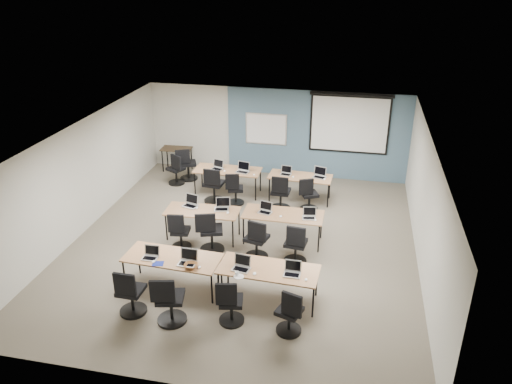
% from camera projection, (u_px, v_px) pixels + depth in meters
% --- Properties ---
extents(floor, '(8.00, 9.00, 0.02)m').
position_uv_depth(floor, '(243.00, 243.00, 11.90)').
color(floor, '#6B6354').
rests_on(floor, ground).
extents(ceiling, '(8.00, 9.00, 0.02)m').
position_uv_depth(ceiling, '(242.00, 135.00, 10.77)').
color(ceiling, white).
rests_on(ceiling, ground).
extents(wall_back, '(8.00, 0.04, 2.70)m').
position_uv_depth(wall_back, '(276.00, 132.00, 15.33)').
color(wall_back, beige).
rests_on(wall_back, ground).
extents(wall_front, '(8.00, 0.04, 2.70)m').
position_uv_depth(wall_front, '(172.00, 316.00, 7.33)').
color(wall_front, beige).
rests_on(wall_front, ground).
extents(wall_left, '(0.04, 9.00, 2.70)m').
position_uv_depth(wall_left, '(82.00, 178.00, 12.08)').
color(wall_left, beige).
rests_on(wall_left, ground).
extents(wall_right, '(0.04, 9.00, 2.70)m').
position_uv_depth(wall_right, '(426.00, 208.00, 10.58)').
color(wall_right, beige).
rests_on(wall_right, ground).
extents(blue_accent_panel, '(5.50, 0.04, 2.70)m').
position_uv_depth(blue_accent_panel, '(317.00, 135.00, 15.07)').
color(blue_accent_panel, '#3D5977').
rests_on(blue_accent_panel, wall_back).
extents(whiteboard, '(1.28, 0.03, 0.98)m').
position_uv_depth(whiteboard, '(266.00, 129.00, 15.28)').
color(whiteboard, silver).
rests_on(whiteboard, wall_back).
extents(projector_screen, '(2.40, 0.10, 1.82)m').
position_uv_depth(projector_screen, '(350.00, 120.00, 14.62)').
color(projector_screen, black).
rests_on(projector_screen, wall_back).
extents(training_table_front_left, '(1.94, 0.81, 0.73)m').
position_uv_depth(training_table_front_left, '(172.00, 259.00, 9.99)').
color(training_table_front_left, brown).
rests_on(training_table_front_left, floor).
extents(training_table_front_right, '(1.94, 0.81, 0.73)m').
position_uv_depth(training_table_front_right, '(269.00, 271.00, 9.60)').
color(training_table_front_right, brown).
rests_on(training_table_front_right, floor).
extents(training_table_mid_left, '(1.76, 0.73, 0.73)m').
position_uv_depth(training_table_mid_left, '(202.00, 212.00, 11.87)').
color(training_table_mid_left, '#99552C').
rests_on(training_table_mid_left, floor).
extents(training_table_mid_right, '(1.89, 0.79, 0.73)m').
position_uv_depth(training_table_mid_right, '(283.00, 215.00, 11.71)').
color(training_table_mid_right, brown).
rests_on(training_table_mid_right, floor).
extents(training_table_back_left, '(1.90, 0.79, 0.73)m').
position_uv_depth(training_table_back_left, '(228.00, 171.00, 14.21)').
color(training_table_back_left, brown).
rests_on(training_table_back_left, floor).
extents(training_table_back_right, '(1.74, 0.72, 0.73)m').
position_uv_depth(training_table_back_right, '(300.00, 178.00, 13.78)').
color(training_table_back_right, '#975931').
rests_on(training_table_back_right, floor).
extents(laptop_0, '(0.30, 0.26, 0.23)m').
position_uv_depth(laptop_0, '(151.00, 255.00, 9.93)').
color(laptop_0, silver).
rests_on(laptop_0, training_table_front_left).
extents(mouse_0, '(0.09, 0.11, 0.04)m').
position_uv_depth(mouse_0, '(154.00, 262.00, 9.79)').
color(mouse_0, white).
rests_on(mouse_0, training_table_front_left).
extents(task_chair_0, '(0.52, 0.52, 1.00)m').
position_uv_depth(task_chair_0, '(130.00, 296.00, 9.33)').
color(task_chair_0, black).
rests_on(task_chair_0, floor).
extents(laptop_1, '(0.35, 0.30, 0.26)m').
position_uv_depth(laptop_1, '(188.00, 260.00, 9.75)').
color(laptop_1, silver).
rests_on(laptop_1, training_table_front_left).
extents(mouse_1, '(0.09, 0.11, 0.03)m').
position_uv_depth(mouse_1, '(199.00, 267.00, 9.61)').
color(mouse_1, white).
rests_on(mouse_1, training_table_front_left).
extents(task_chair_1, '(0.55, 0.55, 1.03)m').
position_uv_depth(task_chair_1, '(169.00, 304.00, 9.09)').
color(task_chair_1, black).
rests_on(task_chair_1, floor).
extents(laptop_2, '(0.33, 0.28, 0.25)m').
position_uv_depth(laptop_2, '(242.00, 266.00, 9.58)').
color(laptop_2, '#B5B5B7').
rests_on(laptop_2, training_table_front_right).
extents(mouse_2, '(0.07, 0.11, 0.04)m').
position_uv_depth(mouse_2, '(255.00, 274.00, 9.41)').
color(mouse_2, white).
rests_on(mouse_2, training_table_front_right).
extents(task_chair_2, '(0.48, 0.48, 0.96)m').
position_uv_depth(task_chair_2, '(230.00, 306.00, 9.09)').
color(task_chair_2, black).
rests_on(task_chair_2, floor).
extents(laptop_3, '(0.32, 0.27, 0.24)m').
position_uv_depth(laptop_3, '(292.00, 271.00, 9.41)').
color(laptop_3, silver).
rests_on(laptop_3, training_table_front_right).
extents(mouse_3, '(0.07, 0.10, 0.03)m').
position_uv_depth(mouse_3, '(306.00, 280.00, 9.24)').
color(mouse_3, white).
rests_on(mouse_3, training_table_front_right).
extents(task_chair_3, '(0.48, 0.47, 0.95)m').
position_uv_depth(task_chair_3, '(290.00, 316.00, 8.84)').
color(task_chair_3, black).
rests_on(task_chair_3, floor).
extents(laptop_4, '(0.35, 0.30, 0.26)m').
position_uv_depth(laptop_4, '(191.00, 203.00, 12.07)').
color(laptop_4, '#A0A0A8').
rests_on(laptop_4, training_table_mid_left).
extents(mouse_4, '(0.09, 0.11, 0.03)m').
position_uv_depth(mouse_4, '(197.00, 208.00, 11.95)').
color(mouse_4, white).
rests_on(mouse_4, training_table_mid_left).
extents(task_chair_4, '(0.46, 0.46, 0.95)m').
position_uv_depth(task_chair_4, '(180.00, 234.00, 11.51)').
color(task_chair_4, black).
rests_on(task_chair_4, floor).
extents(laptop_5, '(0.35, 0.29, 0.26)m').
position_uv_depth(laptop_5, '(222.00, 206.00, 11.91)').
color(laptop_5, '#A5A5B1').
rests_on(laptop_5, training_table_mid_left).
extents(mouse_5, '(0.08, 0.11, 0.04)m').
position_uv_depth(mouse_5, '(228.00, 213.00, 11.72)').
color(mouse_5, white).
rests_on(mouse_5, training_table_mid_left).
extents(task_chair_5, '(0.58, 0.57, 1.04)m').
position_uv_depth(task_chair_5, '(210.00, 235.00, 11.39)').
color(task_chair_5, black).
rests_on(task_chair_5, floor).
extents(laptop_6, '(0.31, 0.27, 0.24)m').
position_uv_depth(laptop_6, '(265.00, 210.00, 11.75)').
color(laptop_6, '#A2A1A9').
rests_on(laptop_6, training_table_mid_right).
extents(mouse_6, '(0.09, 0.12, 0.04)m').
position_uv_depth(mouse_6, '(281.00, 216.00, 11.54)').
color(mouse_6, white).
rests_on(mouse_6, training_table_mid_right).
extents(task_chair_6, '(0.53, 0.53, 1.01)m').
position_uv_depth(task_chair_6, '(257.00, 243.00, 11.10)').
color(task_chair_6, black).
rests_on(task_chair_6, floor).
extents(laptop_7, '(0.31, 0.26, 0.24)m').
position_uv_depth(laptop_7, '(309.00, 215.00, 11.49)').
color(laptop_7, '#B7B7B8').
rests_on(laptop_7, training_table_mid_right).
extents(mouse_7, '(0.08, 0.10, 0.03)m').
position_uv_depth(mouse_7, '(315.00, 220.00, 11.38)').
color(mouse_7, white).
rests_on(mouse_7, training_table_mid_right).
extents(task_chair_7, '(0.51, 0.51, 1.00)m').
position_uv_depth(task_chair_7, '(296.00, 247.00, 10.92)').
color(task_chair_7, black).
rests_on(task_chair_7, floor).
extents(laptop_8, '(0.33, 0.28, 0.25)m').
position_uv_depth(laptop_8, '(218.00, 167.00, 14.23)').
color(laptop_8, '#A7A7A8').
rests_on(laptop_8, training_table_back_left).
extents(mouse_8, '(0.08, 0.11, 0.03)m').
position_uv_depth(mouse_8, '(225.00, 171.00, 14.07)').
color(mouse_8, white).
rests_on(mouse_8, training_table_back_left).
extents(task_chair_8, '(0.58, 0.58, 1.05)m').
position_uv_depth(task_chair_8, '(214.00, 188.00, 13.76)').
color(task_chair_8, black).
rests_on(task_chair_8, floor).
extents(laptop_9, '(0.36, 0.31, 0.27)m').
position_uv_depth(laptop_9, '(243.00, 169.00, 14.03)').
color(laptop_9, '#B7B6C4').
rests_on(laptop_9, training_table_back_left).
extents(mouse_9, '(0.07, 0.10, 0.03)m').
position_uv_depth(mouse_9, '(254.00, 175.00, 13.83)').
color(mouse_9, white).
rests_on(mouse_9, training_table_back_left).
extents(task_chair_9, '(0.46, 0.46, 0.95)m').
position_uv_depth(task_chair_9, '(235.00, 191.00, 13.66)').
color(task_chair_9, black).
rests_on(task_chair_9, floor).
extents(laptop_10, '(0.30, 0.26, 0.23)m').
position_uv_depth(laptop_10, '(286.00, 172.00, 13.86)').
color(laptop_10, silver).
rests_on(laptop_10, training_table_back_right).
extents(mouse_10, '(0.07, 0.10, 0.03)m').
position_uv_depth(mouse_10, '(293.00, 177.00, 13.68)').
color(mouse_10, white).
rests_on(mouse_10, training_table_back_right).
extents(task_chair_10, '(0.54, 0.54, 1.02)m').
position_uv_depth(task_chair_10, '(280.00, 195.00, 13.34)').
color(task_chair_10, black).
rests_on(task_chair_10, floor).
extents(laptop_11, '(0.35, 0.30, 0.27)m').
position_uv_depth(laptop_11, '(320.00, 175.00, 13.69)').
color(laptop_11, '#B0B0B9').
rests_on(laptop_11, training_table_back_right).
extents(mouse_11, '(0.08, 0.11, 0.04)m').
position_uv_depth(mouse_11, '(324.00, 179.00, 13.53)').
color(mouse_11, white).
rests_on(mouse_11, training_table_back_right).
extents(task_chair_11, '(0.51, 0.48, 0.96)m').
position_uv_depth(task_chair_11, '(308.00, 197.00, 13.32)').
color(task_chair_11, black).
rests_on(task_chair_11, floor).
extents(blue_mousepad, '(0.25, 0.22, 0.01)m').
position_uv_depth(blue_mousepad, '(158.00, 264.00, 9.75)').
color(blue_mousepad, navy).
rests_on(blue_mousepad, training_table_front_left).
extents(snack_bowl, '(0.34, 0.34, 0.08)m').
position_uv_depth(snack_bowl, '(191.00, 265.00, 9.62)').
color(snack_bowl, brown).
rests_on(snack_bowl, training_table_front_left).
extents(snack_plate, '(0.23, 0.23, 0.01)m').
position_uv_depth(snack_plate, '(239.00, 277.00, 9.34)').
color(snack_plate, white).
rests_on(snack_plate, training_table_front_right).
extents(coffee_cup, '(0.10, 0.10, 0.07)m').
position_uv_depth(coffee_cup, '(237.00, 274.00, 9.35)').
color(coffee_cup, white).
rests_on(coffee_cup, snack_plate).
extents(utility_table, '(0.95, 0.53, 0.75)m').
position_uv_depth(utility_table, '(177.00, 151.00, 15.82)').
color(utility_table, '#2D2315').
rests_on(utility_table, floor).
extents(spare_chair_a, '(0.57, 0.54, 1.02)m').
position_uv_depth(spare_chair_a, '(187.00, 167.00, 15.22)').
color(spare_chair_a, black).
rests_on(spare_chair_a, floor).
extents(spare_chair_b, '(0.54, 0.49, 0.98)m').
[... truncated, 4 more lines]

